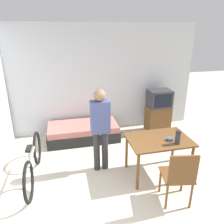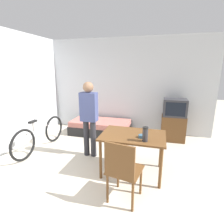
{
  "view_description": "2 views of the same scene",
  "coord_description": "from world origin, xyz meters",
  "px_view_note": "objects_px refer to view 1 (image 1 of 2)",
  "views": [
    {
      "loc": [
        -0.84,
        -1.93,
        2.58
      ],
      "look_at": [
        0.05,
        1.89,
        1.06
      ],
      "focal_mm": 35.0,
      "sensor_mm": 36.0,
      "label": 1
    },
    {
      "loc": [
        1.16,
        -1.63,
        1.87
      ],
      "look_at": [
        0.25,
        1.67,
        1.0
      ],
      "focal_mm": 28.0,
      "sensor_mm": 36.0,
      "label": 2
    }
  ],
  "objects_px": {
    "person_standing": "(100,125)",
    "mate_bowl": "(170,139)",
    "daybed": "(83,132)",
    "dining_table": "(159,143)",
    "tv": "(158,110)",
    "bicycle": "(33,162)",
    "wooden_chair": "(179,175)",
    "thermos_flask": "(178,137)"
  },
  "relations": [
    {
      "from": "tv",
      "to": "wooden_chair",
      "type": "distance_m",
      "value": 2.66
    },
    {
      "from": "daybed",
      "to": "thermos_flask",
      "type": "bearing_deg",
      "value": -53.53
    },
    {
      "from": "daybed",
      "to": "wooden_chair",
      "type": "relative_size",
      "value": 1.8
    },
    {
      "from": "wooden_chair",
      "to": "thermos_flask",
      "type": "relative_size",
      "value": 3.94
    },
    {
      "from": "person_standing",
      "to": "mate_bowl",
      "type": "height_order",
      "value": "person_standing"
    },
    {
      "from": "tv",
      "to": "bicycle",
      "type": "distance_m",
      "value": 3.32
    },
    {
      "from": "daybed",
      "to": "mate_bowl",
      "type": "height_order",
      "value": "mate_bowl"
    },
    {
      "from": "wooden_chair",
      "to": "tv",
      "type": "bearing_deg",
      "value": 72.14
    },
    {
      "from": "daybed",
      "to": "bicycle",
      "type": "height_order",
      "value": "bicycle"
    },
    {
      "from": "tv",
      "to": "person_standing",
      "type": "distance_m",
      "value": 2.27
    },
    {
      "from": "dining_table",
      "to": "daybed",
      "type": "bearing_deg",
      "value": 125.27
    },
    {
      "from": "wooden_chair",
      "to": "mate_bowl",
      "type": "height_order",
      "value": "wooden_chair"
    },
    {
      "from": "daybed",
      "to": "mate_bowl",
      "type": "bearing_deg",
      "value": -52.8
    },
    {
      "from": "daybed",
      "to": "wooden_chair",
      "type": "xyz_separation_m",
      "value": [
        1.17,
        -2.46,
        0.34
      ]
    },
    {
      "from": "thermos_flask",
      "to": "bicycle",
      "type": "bearing_deg",
      "value": 166.3
    },
    {
      "from": "dining_table",
      "to": "tv",
      "type": "bearing_deg",
      "value": 65.48
    },
    {
      "from": "wooden_chair",
      "to": "mate_bowl",
      "type": "bearing_deg",
      "value": 75.37
    },
    {
      "from": "tv",
      "to": "thermos_flask",
      "type": "distance_m",
      "value": 2.09
    },
    {
      "from": "tv",
      "to": "daybed",
      "type": "bearing_deg",
      "value": -178.03
    },
    {
      "from": "daybed",
      "to": "person_standing",
      "type": "height_order",
      "value": "person_standing"
    },
    {
      "from": "wooden_chair",
      "to": "mate_bowl",
      "type": "distance_m",
      "value": 0.74
    },
    {
      "from": "person_standing",
      "to": "mate_bowl",
      "type": "relative_size",
      "value": 14.4
    },
    {
      "from": "mate_bowl",
      "to": "bicycle",
      "type": "bearing_deg",
      "value": 169.06
    },
    {
      "from": "daybed",
      "to": "dining_table",
      "type": "distance_m",
      "value": 2.11
    },
    {
      "from": "bicycle",
      "to": "thermos_flask",
      "type": "xyz_separation_m",
      "value": [
        2.43,
        -0.59,
        0.53
      ]
    },
    {
      "from": "tv",
      "to": "thermos_flask",
      "type": "bearing_deg",
      "value": -106.1
    },
    {
      "from": "dining_table",
      "to": "mate_bowl",
      "type": "relative_size",
      "value": 9.95
    },
    {
      "from": "dining_table",
      "to": "wooden_chair",
      "type": "height_order",
      "value": "wooden_chair"
    },
    {
      "from": "wooden_chair",
      "to": "thermos_flask",
      "type": "xyz_separation_m",
      "value": [
        0.24,
        0.55,
        0.33
      ]
    },
    {
      "from": "wooden_chair",
      "to": "mate_bowl",
      "type": "relative_size",
      "value": 8.51
    },
    {
      "from": "person_standing",
      "to": "thermos_flask",
      "type": "relative_size",
      "value": 6.67
    },
    {
      "from": "dining_table",
      "to": "bicycle",
      "type": "distance_m",
      "value": 2.26
    },
    {
      "from": "tv",
      "to": "mate_bowl",
      "type": "xyz_separation_m",
      "value": [
        -0.64,
        -1.85,
        0.2
      ]
    },
    {
      "from": "daybed",
      "to": "mate_bowl",
      "type": "xyz_separation_m",
      "value": [
        1.35,
        -1.78,
        0.57
      ]
    },
    {
      "from": "thermos_flask",
      "to": "dining_table",
      "type": "bearing_deg",
      "value": 134.13
    },
    {
      "from": "tv",
      "to": "bicycle",
      "type": "height_order",
      "value": "tv"
    },
    {
      "from": "tv",
      "to": "dining_table",
      "type": "height_order",
      "value": "tv"
    },
    {
      "from": "dining_table",
      "to": "mate_bowl",
      "type": "bearing_deg",
      "value": -31.17
    },
    {
      "from": "dining_table",
      "to": "bicycle",
      "type": "relative_size",
      "value": 0.65
    },
    {
      "from": "daybed",
      "to": "tv",
      "type": "bearing_deg",
      "value": 1.97
    },
    {
      "from": "daybed",
      "to": "wooden_chair",
      "type": "bearing_deg",
      "value": -64.61
    },
    {
      "from": "wooden_chair",
      "to": "thermos_flask",
      "type": "bearing_deg",
      "value": 66.11
    }
  ]
}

